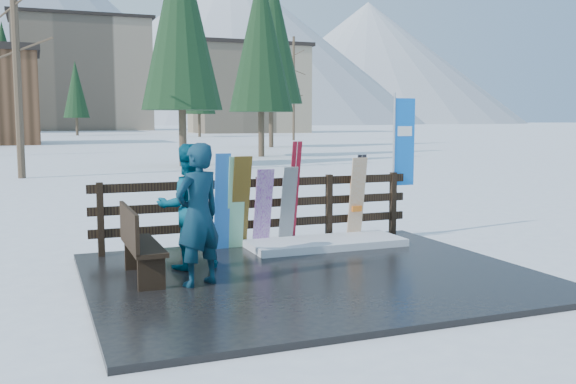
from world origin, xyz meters
name	(u,v)px	position (x,y,z in m)	size (l,w,h in m)	color
ground	(311,278)	(0.00, 0.00, 0.00)	(700.00, 700.00, 0.00)	white
deck	(311,275)	(0.00, 0.00, 0.04)	(6.00, 5.00, 0.08)	black
fence	(259,206)	(0.00, 2.20, 0.74)	(5.60, 0.10, 1.15)	black
snow_patch	(326,243)	(0.97, 1.60, 0.14)	(2.61, 1.00, 0.12)	white
bench	(138,241)	(-2.29, 0.50, 0.60)	(0.41, 1.50, 0.97)	black
snowboard_0	(222,202)	(-0.71, 1.98, 0.87)	(0.25, 0.03, 1.59)	blue
snowboard_1	(236,203)	(-0.48, 1.98, 0.84)	(0.28, 0.03, 1.54)	white
snowboard_2	(241,202)	(-0.40, 1.98, 0.85)	(0.30, 0.03, 1.57)	orange
snowboard_3	(263,208)	(-0.01, 1.98, 0.74)	(0.29, 0.03, 1.34)	silver
snowboard_4	(288,206)	(0.43, 1.98, 0.75)	(0.25, 0.03, 1.36)	black
snowboard_5	(357,199)	(1.73, 1.98, 0.81)	(0.28, 0.03, 1.47)	silver
ski_pair_a	(294,193)	(0.57, 2.05, 0.96)	(0.17, 0.36, 1.75)	maroon
ski_pair_b	(359,197)	(1.82, 2.05, 0.83)	(0.17, 0.21, 1.50)	black
rental_flag	(402,147)	(2.80, 2.25, 1.69)	(0.45, 0.04, 2.60)	silver
person_front	(198,215)	(-1.61, -0.08, 0.99)	(0.67, 0.44, 1.82)	#0D3C48
person_back	(188,207)	(-1.52, 0.89, 0.97)	(0.86, 0.67, 1.78)	#044963
resort_buildings	(59,77)	(1.03, 115.41, 9.81)	(73.00, 87.60, 22.60)	tan
trees	(138,78)	(5.07, 49.15, 5.74)	(41.98, 68.88, 13.73)	#382B1E
mountains	(13,17)	(-10.50, 328.41, 50.20)	(520.00, 260.00, 120.00)	white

